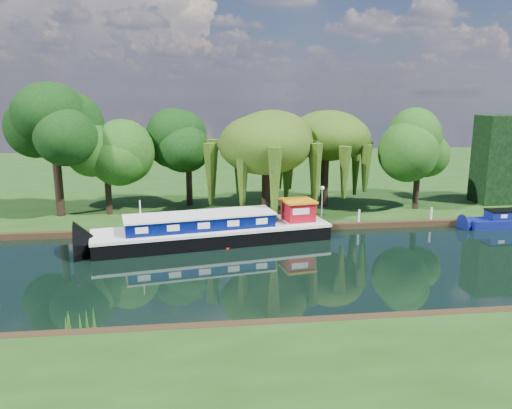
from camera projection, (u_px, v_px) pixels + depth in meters
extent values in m
plane|color=black|center=(355.00, 264.00, 31.03)|extent=(120.00, 120.00, 0.00)
cube|color=#17360E|center=(273.00, 174.00, 63.93)|extent=(120.00, 52.00, 0.45)
cube|color=black|center=(213.00, 237.00, 35.42)|extent=(16.96, 6.55, 1.10)
cube|color=silver|center=(213.00, 228.00, 35.28)|extent=(17.07, 6.64, 0.20)
cube|color=#020C4B|center=(200.00, 222.00, 34.90)|extent=(10.58, 4.42, 0.87)
cube|color=silver|center=(200.00, 215.00, 34.79)|extent=(10.80, 4.64, 0.11)
cube|color=maroon|center=(298.00, 211.00, 36.94)|extent=(2.35, 2.35, 1.38)
cube|color=orange|center=(298.00, 201.00, 36.78)|extent=(2.62, 2.62, 0.15)
cylinder|color=silver|center=(141.00, 216.00, 33.60)|extent=(0.09, 0.09, 2.21)
cube|color=silver|center=(504.00, 216.00, 38.74)|extent=(0.52, 0.06, 0.28)
imported|color=maroon|center=(240.00, 245.00, 34.95)|extent=(2.94, 2.13, 0.60)
cylinder|color=black|center=(266.00, 186.00, 41.16)|extent=(0.63, 0.63, 4.83)
ellipsoid|color=#28450E|center=(266.00, 144.00, 40.40)|extent=(6.75, 6.75, 4.36)
cylinder|color=black|center=(324.00, 181.00, 44.56)|extent=(0.65, 0.65, 4.57)
ellipsoid|color=#28450E|center=(326.00, 144.00, 43.84)|extent=(6.24, 6.24, 4.03)
cylinder|color=black|center=(108.00, 180.00, 41.41)|extent=(0.49, 0.49, 5.73)
ellipsoid|color=#1B4511|center=(106.00, 152.00, 40.90)|extent=(4.69, 4.69, 4.69)
cylinder|color=black|center=(57.00, 171.00, 40.68)|extent=(0.72, 0.72, 7.52)
ellipsoid|color=black|center=(54.00, 133.00, 40.01)|extent=(5.78, 5.78, 5.78)
cylinder|color=black|center=(189.00, 172.00, 44.75)|extent=(0.50, 0.50, 6.03)
ellipsoid|color=black|center=(188.00, 145.00, 44.21)|extent=(4.83, 4.83, 4.83)
cylinder|color=black|center=(417.00, 176.00, 43.39)|extent=(0.54, 0.54, 5.73)
ellipsoid|color=#1B4511|center=(419.00, 149.00, 42.88)|extent=(4.58, 4.58, 4.58)
cube|color=black|center=(510.00, 159.00, 45.82)|extent=(6.00, 3.00, 8.00)
cylinder|color=silver|center=(322.00, 203.00, 40.93)|extent=(0.10, 0.10, 2.20)
sphere|color=white|center=(322.00, 188.00, 40.65)|extent=(0.36, 0.36, 0.36)
cylinder|color=silver|center=(193.00, 220.00, 37.81)|extent=(0.16, 0.16, 1.00)
cylinder|color=silver|center=(271.00, 218.00, 38.50)|extent=(0.16, 0.16, 1.00)
cylinder|color=silver|center=(359.00, 216.00, 39.31)|extent=(0.16, 0.16, 1.00)
cylinder|color=silver|center=(431.00, 213.00, 40.00)|extent=(0.16, 0.16, 1.00)
cone|color=#1C4A13|center=(77.00, 323.00, 21.81)|extent=(1.20, 1.20, 1.10)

